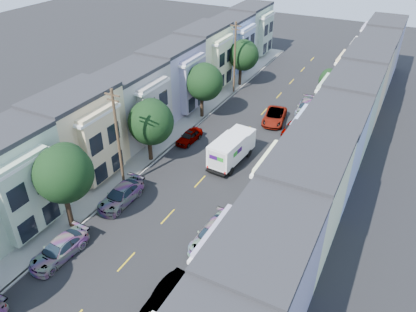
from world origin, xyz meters
TOP-DOWN VIEW (x-y plane):
  - ground at (0.00, 0.00)m, footprint 160.00×160.00m
  - road_slab at (0.00, 15.00)m, footprint 12.00×70.00m
  - curb_left at (-6.05, 15.00)m, footprint 0.30×70.00m
  - curb_right at (6.05, 15.00)m, footprint 0.30×70.00m
  - sidewalk_left at (-7.35, 15.00)m, footprint 2.60×70.00m
  - sidewalk_right at (7.35, 15.00)m, footprint 2.60×70.00m
  - centerline at (0.00, 15.00)m, footprint 0.12×70.00m
  - townhouse_row_left at (-11.15, 15.00)m, footprint 5.00×70.00m
  - townhouse_row_right at (11.15, 15.00)m, footprint 5.00×70.00m
  - tree_b at (-6.30, -4.84)m, footprint 4.70×4.70m
  - tree_c at (-6.30, 7.09)m, footprint 4.70×4.70m
  - tree_d at (-6.30, 18.75)m, footprint 4.63×4.63m
  - tree_e at (-6.30, 30.92)m, footprint 4.46×4.46m
  - tree_far_r at (6.89, 28.88)m, footprint 3.00×3.00m
  - utility_pole_near at (-6.30, 2.00)m, footprint 1.60×0.26m
  - utility_pole_far at (-6.30, 28.00)m, footprint 1.60×0.26m
  - fedex_truck at (1.25, 10.68)m, footprint 2.46×6.39m
  - lead_sedan at (2.17, 21.72)m, footprint 3.41×5.84m
  - parked_left_b at (-4.90, -7.91)m, footprint 2.33×5.05m
  - parked_left_c at (-4.90, -0.22)m, footprint 2.17×5.14m
  - parked_left_d at (-4.90, 12.45)m, footprint 1.86×4.24m
  - parked_right_a at (4.90, -7.71)m, footprint 1.87×4.52m
  - parked_right_b at (4.90, -0.94)m, footprint 2.34×5.20m
  - parked_right_c at (4.90, 19.93)m, footprint 1.67×3.86m
  - parked_right_d at (4.90, 26.28)m, footprint 2.54×5.18m

SIDE VIEW (x-z plane):
  - ground at x=0.00m, z-range 0.00..0.00m
  - centerline at x=0.00m, z-range -0.01..0.01m
  - townhouse_row_left at x=-11.15m, z-range -4.25..4.25m
  - townhouse_row_right at x=11.15m, z-range -4.25..4.25m
  - road_slab at x=0.00m, z-range 0.00..0.02m
  - curb_left at x=-6.05m, z-range 0.00..0.15m
  - curb_right at x=6.05m, z-range 0.00..0.15m
  - sidewalk_left at x=-7.35m, z-range 0.00..0.15m
  - sidewalk_right at x=7.35m, z-range 0.00..0.15m
  - parked_right_c at x=4.90m, z-range 0.00..1.22m
  - parked_left_d at x=-4.90m, z-range 0.00..1.34m
  - parked_right_a at x=4.90m, z-range 0.00..1.47m
  - parked_left_b at x=-4.90m, z-range 0.00..1.48m
  - parked_right_d at x=4.90m, z-range 0.00..1.50m
  - lead_sedan at x=2.17m, z-range 0.00..1.53m
  - parked_right_b at x=4.90m, z-range 0.00..1.54m
  - parked_left_c at x=-4.90m, z-range 0.00..1.54m
  - fedex_truck at x=1.25m, z-range 0.18..3.25m
  - tree_far_r at x=6.89m, z-range 1.13..6.50m
  - tree_c at x=-6.30m, z-range 1.14..8.15m
  - tree_e at x=-6.30m, z-range 1.23..8.19m
  - tree_d at x=-6.30m, z-range 1.26..8.46m
  - utility_pole_near at x=-6.30m, z-range 0.15..10.15m
  - utility_pole_far at x=-6.30m, z-range 0.15..10.15m
  - tree_b at x=-6.30m, z-range 1.60..9.55m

